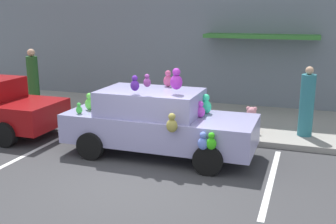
{
  "coord_description": "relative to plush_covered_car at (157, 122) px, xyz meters",
  "views": [
    {
      "loc": [
        3.1,
        -6.89,
        3.31
      ],
      "look_at": [
        -0.1,
        2.28,
        0.9
      ],
      "focal_mm": 43.33,
      "sensor_mm": 36.0,
      "label": 1
    }
  ],
  "objects": [
    {
      "name": "ground_plane",
      "position": [
        0.16,
        -1.68,
        -0.8
      ],
      "size": [
        60.0,
        60.0,
        0.0
      ],
      "primitive_type": "plane",
      "color": "#38383A"
    },
    {
      "name": "sidewalk",
      "position": [
        0.16,
        3.32,
        -0.73
      ],
      "size": [
        24.0,
        4.0,
        0.15
      ],
      "primitive_type": "cube",
      "color": "gray",
      "rests_on": "ground"
    },
    {
      "name": "storefront_building",
      "position": [
        0.17,
        5.47,
        2.39
      ],
      "size": [
        24.0,
        1.25,
        6.4
      ],
      "color": "slate",
      "rests_on": "ground"
    },
    {
      "name": "parking_stripe_front",
      "position": [
        2.72,
        -0.68,
        -0.8
      ],
      "size": [
        0.12,
        3.6,
        0.01
      ],
      "primitive_type": "cube",
      "color": "silver",
      "rests_on": "ground"
    },
    {
      "name": "parking_stripe_rear",
      "position": [
        -2.93,
        -0.68,
        -0.8
      ],
      "size": [
        0.12,
        3.6,
        0.01
      ],
      "primitive_type": "cube",
      "color": "silver",
      "rests_on": "ground"
    },
    {
      "name": "plush_covered_car",
      "position": [
        0.0,
        0.0,
        0.0
      ],
      "size": [
        4.46,
        1.97,
        2.13
      ],
      "color": "#928FBF",
      "rests_on": "ground"
    },
    {
      "name": "teddy_bear_on_sidewalk",
      "position": [
        1.9,
        2.09,
        -0.33
      ],
      "size": [
        0.37,
        0.31,
        0.7
      ],
      "color": "pink",
      "rests_on": "sidewalk"
    },
    {
      "name": "pedestrian_near_shopfront",
      "position": [
        -5.59,
        2.81,
        0.26
      ],
      "size": [
        0.38,
        0.38,
        1.96
      ],
      "color": "#235222",
      "rests_on": "sidewalk"
    },
    {
      "name": "pedestrian_walking_past",
      "position": [
        3.28,
        2.23,
        0.19
      ],
      "size": [
        0.37,
        0.37,
        1.82
      ],
      "color": "#2B717D",
      "rests_on": "sidewalk"
    }
  ]
}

